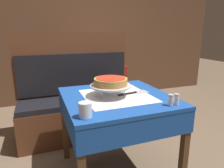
{
  "coord_description": "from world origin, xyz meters",
  "views": [
    {
      "loc": [
        -0.59,
        -1.45,
        1.25
      ],
      "look_at": [
        -0.05,
        -0.02,
        0.85
      ],
      "focal_mm": 32.0,
      "sensor_mm": 36.0,
      "label": 1
    }
  ],
  "objects_px": {
    "pizza_server": "(134,93)",
    "water_glass_near": "(85,110)",
    "dining_table_rear": "(97,69)",
    "salt_shaker": "(171,100)",
    "pizza_pan_stand": "(111,86)",
    "booth_bench": "(78,107)",
    "dining_table_front": "(117,109)",
    "pepper_shaker": "(176,99)",
    "deep_dish_pizza": "(111,81)",
    "condiment_caddy": "(100,62)"
  },
  "relations": [
    {
      "from": "dining_table_rear",
      "to": "pizza_server",
      "type": "bearing_deg",
      "value": -95.55
    },
    {
      "from": "deep_dish_pizza",
      "to": "salt_shaker",
      "type": "relative_size",
      "value": 3.33
    },
    {
      "from": "booth_bench",
      "to": "salt_shaker",
      "type": "distance_m",
      "value": 1.33
    },
    {
      "from": "pizza_pan_stand",
      "to": "salt_shaker",
      "type": "height_order",
      "value": "pizza_pan_stand"
    },
    {
      "from": "pizza_pan_stand",
      "to": "salt_shaker",
      "type": "distance_m",
      "value": 0.48
    },
    {
      "from": "pizza_server",
      "to": "condiment_caddy",
      "type": "xyz_separation_m",
      "value": [
        0.2,
        1.62,
        0.03
      ]
    },
    {
      "from": "deep_dish_pizza",
      "to": "pizza_server",
      "type": "distance_m",
      "value": 0.24
    },
    {
      "from": "pepper_shaker",
      "to": "deep_dish_pizza",
      "type": "bearing_deg",
      "value": 136.46
    },
    {
      "from": "dining_table_rear",
      "to": "salt_shaker",
      "type": "distance_m",
      "value": 2.05
    },
    {
      "from": "booth_bench",
      "to": "deep_dish_pizza",
      "type": "height_order",
      "value": "booth_bench"
    },
    {
      "from": "dining_table_rear",
      "to": "booth_bench",
      "type": "bearing_deg",
      "value": -120.11
    },
    {
      "from": "pepper_shaker",
      "to": "pizza_pan_stand",
      "type": "bearing_deg",
      "value": 136.46
    },
    {
      "from": "pizza_pan_stand",
      "to": "dining_table_front",
      "type": "bearing_deg",
      "value": -10.96
    },
    {
      "from": "dining_table_rear",
      "to": "condiment_caddy",
      "type": "height_order",
      "value": "condiment_caddy"
    },
    {
      "from": "pepper_shaker",
      "to": "salt_shaker",
      "type": "bearing_deg",
      "value": 180.0
    },
    {
      "from": "booth_bench",
      "to": "pizza_pan_stand",
      "type": "relative_size",
      "value": 4.11
    },
    {
      "from": "dining_table_rear",
      "to": "pizza_pan_stand",
      "type": "bearing_deg",
      "value": -102.59
    },
    {
      "from": "salt_shaker",
      "to": "pepper_shaker",
      "type": "height_order",
      "value": "salt_shaker"
    },
    {
      "from": "salt_shaker",
      "to": "water_glass_near",
      "type": "bearing_deg",
      "value": 178.9
    },
    {
      "from": "booth_bench",
      "to": "pizza_server",
      "type": "xyz_separation_m",
      "value": [
        0.34,
        -0.83,
        0.38
      ]
    },
    {
      "from": "pizza_pan_stand",
      "to": "deep_dish_pizza",
      "type": "distance_m",
      "value": 0.04
    },
    {
      "from": "water_glass_near",
      "to": "pepper_shaker",
      "type": "height_order",
      "value": "water_glass_near"
    },
    {
      "from": "pizza_pan_stand",
      "to": "pizza_server",
      "type": "relative_size",
      "value": 1.15
    },
    {
      "from": "pizza_server",
      "to": "water_glass_near",
      "type": "xyz_separation_m",
      "value": [
        -0.5,
        -0.34,
        0.04
      ]
    },
    {
      "from": "water_glass_near",
      "to": "pizza_pan_stand",
      "type": "bearing_deg",
      "value": 49.59
    },
    {
      "from": "dining_table_rear",
      "to": "condiment_caddy",
      "type": "distance_m",
      "value": 0.16
    },
    {
      "from": "booth_bench",
      "to": "dining_table_front",
      "type": "bearing_deg",
      "value": -78.0
    },
    {
      "from": "dining_table_rear",
      "to": "deep_dish_pizza",
      "type": "distance_m",
      "value": 1.75
    },
    {
      "from": "dining_table_front",
      "to": "booth_bench",
      "type": "bearing_deg",
      "value": 102.0
    },
    {
      "from": "dining_table_rear",
      "to": "deep_dish_pizza",
      "type": "xyz_separation_m",
      "value": [
        -0.38,
        -1.69,
        0.22
      ]
    },
    {
      "from": "water_glass_near",
      "to": "salt_shaker",
      "type": "height_order",
      "value": "water_glass_near"
    },
    {
      "from": "dining_table_rear",
      "to": "pizza_pan_stand",
      "type": "distance_m",
      "value": 1.74
    },
    {
      "from": "water_glass_near",
      "to": "dining_table_rear",
      "type": "bearing_deg",
      "value": 71.79
    },
    {
      "from": "booth_bench",
      "to": "pepper_shaker",
      "type": "xyz_separation_m",
      "value": [
        0.5,
        -1.18,
        0.42
      ]
    },
    {
      "from": "dining_table_rear",
      "to": "deep_dish_pizza",
      "type": "relative_size",
      "value": 2.83
    },
    {
      "from": "dining_table_rear",
      "to": "pizza_pan_stand",
      "type": "height_order",
      "value": "pizza_pan_stand"
    },
    {
      "from": "pizza_pan_stand",
      "to": "water_glass_near",
      "type": "bearing_deg",
      "value": -130.41
    },
    {
      "from": "booth_bench",
      "to": "water_glass_near",
      "type": "bearing_deg",
      "value": -98.1
    },
    {
      "from": "pizza_pan_stand",
      "to": "salt_shaker",
      "type": "relative_size",
      "value": 4.13
    },
    {
      "from": "pepper_shaker",
      "to": "condiment_caddy",
      "type": "xyz_separation_m",
      "value": [
        0.04,
        1.97,
        -0.0
      ]
    },
    {
      "from": "dining_table_front",
      "to": "booth_bench",
      "type": "relative_size",
      "value": 0.62
    },
    {
      "from": "water_glass_near",
      "to": "condiment_caddy",
      "type": "relative_size",
      "value": 0.58
    },
    {
      "from": "pizza_pan_stand",
      "to": "condiment_caddy",
      "type": "bearing_deg",
      "value": 75.56
    },
    {
      "from": "water_glass_near",
      "to": "salt_shaker",
      "type": "relative_size",
      "value": 1.18
    },
    {
      "from": "salt_shaker",
      "to": "deep_dish_pizza",
      "type": "bearing_deg",
      "value": 132.43
    },
    {
      "from": "deep_dish_pizza",
      "to": "dining_table_front",
      "type": "bearing_deg",
      "value": -10.96
    },
    {
      "from": "deep_dish_pizza",
      "to": "salt_shaker",
      "type": "xyz_separation_m",
      "value": [
        0.32,
        -0.35,
        -0.08
      ]
    },
    {
      "from": "salt_shaker",
      "to": "pepper_shaker",
      "type": "distance_m",
      "value": 0.05
    },
    {
      "from": "pizza_pan_stand",
      "to": "pepper_shaker",
      "type": "xyz_separation_m",
      "value": [
        0.37,
        -0.35,
        -0.04
      ]
    },
    {
      "from": "dining_table_front",
      "to": "condiment_caddy",
      "type": "bearing_deg",
      "value": 77.37
    }
  ]
}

